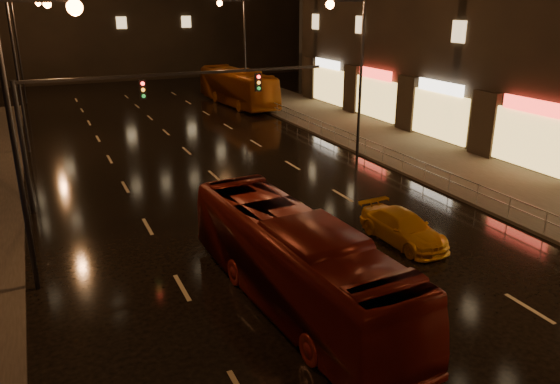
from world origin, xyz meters
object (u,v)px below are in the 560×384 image
bus_red (295,262)px  taxi_far (403,228)px  taxi_near (298,223)px  bus_curb (237,87)px

bus_red → taxi_far: bus_red is taller
bus_red → taxi_near: bearing=58.9°
taxi_near → taxi_far: 4.34m
bus_curb → taxi_far: size_ratio=2.83×
taxi_far → taxi_near: bearing=148.9°
taxi_near → taxi_far: bearing=-25.2°
bus_red → bus_curb: bus_curb is taller
bus_curb → taxi_near: 31.83m
taxi_near → bus_red: bearing=-115.0°
bus_curb → taxi_far: 33.01m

